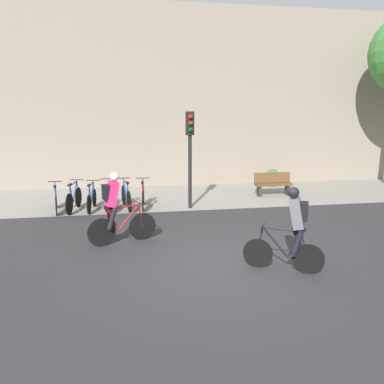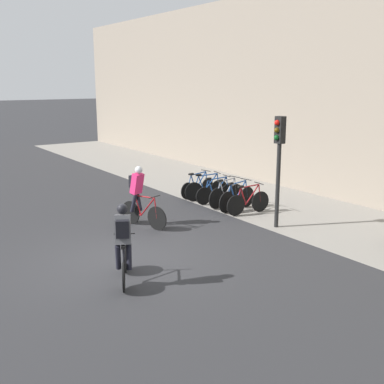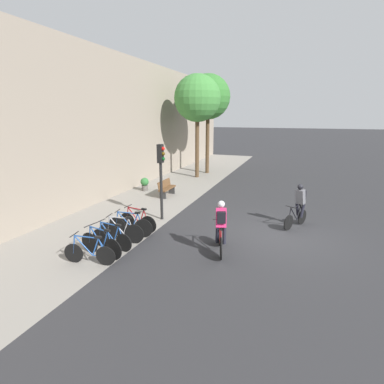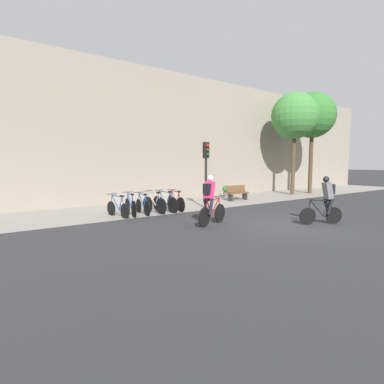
{
  "view_description": "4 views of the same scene",
  "coord_description": "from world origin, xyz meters",
  "px_view_note": "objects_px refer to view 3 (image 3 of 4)",
  "views": [
    {
      "loc": [
        -1.89,
        -7.3,
        3.14
      ],
      "look_at": [
        -0.1,
        3.13,
        0.92
      ],
      "focal_mm": 35.0,
      "sensor_mm": 36.0,
      "label": 1
    },
    {
      "loc": [
        9.83,
        -4.8,
        4.18
      ],
      "look_at": [
        -2.27,
        3.53,
        0.77
      ],
      "focal_mm": 45.0,
      "sensor_mm": 36.0,
      "label": 2
    },
    {
      "loc": [
        -10.89,
        -0.59,
        4.36
      ],
      "look_at": [
        -1.04,
        3.05,
        1.66
      ],
      "focal_mm": 28.0,
      "sensor_mm": 36.0,
      "label": 3
    },
    {
      "loc": [
        -8.89,
        -6.48,
        2.2
      ],
      "look_at": [
        -1.67,
        3.53,
        1.02
      ],
      "focal_mm": 28.0,
      "sensor_mm": 36.0,
      "label": 4
    }
  ],
  "objects_px": {
    "cyclist_pink": "(221,226)",
    "cyclist_grey": "(299,204)",
    "parked_bike_2": "(112,238)",
    "bench": "(166,188)",
    "parked_bike_5": "(138,221)",
    "parked_bike_3": "(121,231)",
    "parked_bike_1": "(101,244)",
    "parked_bike_4": "(130,226)",
    "potted_plant": "(145,183)",
    "parked_bike_0": "(89,252)",
    "traffic_light_pole": "(161,168)"
  },
  "relations": [
    {
      "from": "parked_bike_2",
      "to": "parked_bike_4",
      "type": "xyz_separation_m",
      "value": [
        1.13,
        0.0,
        0.03
      ]
    },
    {
      "from": "parked_bike_3",
      "to": "potted_plant",
      "type": "bearing_deg",
      "value": 22.74
    },
    {
      "from": "traffic_light_pole",
      "to": "bench",
      "type": "distance_m",
      "value": 4.21
    },
    {
      "from": "cyclist_pink",
      "to": "parked_bike_3",
      "type": "distance_m",
      "value": 3.56
    },
    {
      "from": "parked_bike_3",
      "to": "parked_bike_4",
      "type": "xyz_separation_m",
      "value": [
        0.57,
        -0.0,
        0.0
      ]
    },
    {
      "from": "parked_bike_0",
      "to": "parked_bike_5",
      "type": "bearing_deg",
      "value": 0.04
    },
    {
      "from": "parked_bike_2",
      "to": "potted_plant",
      "type": "distance_m",
      "value": 8.0
    },
    {
      "from": "cyclist_pink",
      "to": "cyclist_grey",
      "type": "relative_size",
      "value": 1.02
    },
    {
      "from": "parked_bike_3",
      "to": "bench",
      "type": "relative_size",
      "value": 1.14
    },
    {
      "from": "traffic_light_pole",
      "to": "cyclist_pink",
      "type": "bearing_deg",
      "value": -126.4
    },
    {
      "from": "parked_bike_4",
      "to": "parked_bike_1",
      "type": "bearing_deg",
      "value": -180.0
    },
    {
      "from": "potted_plant",
      "to": "traffic_light_pole",
      "type": "bearing_deg",
      "value": -142.89
    },
    {
      "from": "cyclist_grey",
      "to": "traffic_light_pole",
      "type": "xyz_separation_m",
      "value": [
        -1.16,
        5.49,
        1.3
      ]
    },
    {
      "from": "parked_bike_5",
      "to": "bench",
      "type": "bearing_deg",
      "value": 12.81
    },
    {
      "from": "parked_bike_1",
      "to": "cyclist_grey",
      "type": "bearing_deg",
      "value": -49.23
    },
    {
      "from": "parked_bike_0",
      "to": "parked_bike_4",
      "type": "xyz_separation_m",
      "value": [
        2.26,
        0.0,
        0.03
      ]
    },
    {
      "from": "parked_bike_3",
      "to": "bench",
      "type": "distance_m",
      "value": 6.33
    },
    {
      "from": "cyclist_grey",
      "to": "bench",
      "type": "distance_m",
      "value": 7.35
    },
    {
      "from": "bench",
      "to": "parked_bike_2",
      "type": "bearing_deg",
      "value": -170.31
    },
    {
      "from": "parked_bike_4",
      "to": "potted_plant",
      "type": "xyz_separation_m",
      "value": [
        6.32,
        2.89,
        0.02
      ]
    },
    {
      "from": "parked_bike_3",
      "to": "bench",
      "type": "height_order",
      "value": "parked_bike_3"
    },
    {
      "from": "parked_bike_5",
      "to": "cyclist_pink",
      "type": "bearing_deg",
      "value": -103.0
    },
    {
      "from": "cyclist_pink",
      "to": "traffic_light_pole",
      "type": "height_order",
      "value": "traffic_light_pole"
    },
    {
      "from": "parked_bike_5",
      "to": "potted_plant",
      "type": "xyz_separation_m",
      "value": [
        5.76,
        2.89,
        0.03
      ]
    },
    {
      "from": "parked_bike_0",
      "to": "potted_plant",
      "type": "relative_size",
      "value": 2.09
    },
    {
      "from": "parked_bike_3",
      "to": "cyclist_pink",
      "type": "bearing_deg",
      "value": -84.79
    },
    {
      "from": "parked_bike_5",
      "to": "traffic_light_pole",
      "type": "bearing_deg",
      "value": -10.4
    },
    {
      "from": "parked_bike_4",
      "to": "traffic_light_pole",
      "type": "distance_m",
      "value": 2.82
    },
    {
      "from": "parked_bike_1",
      "to": "bench",
      "type": "relative_size",
      "value": 1.16
    },
    {
      "from": "cyclist_pink",
      "to": "parked_bike_5",
      "type": "height_order",
      "value": "cyclist_pink"
    },
    {
      "from": "parked_bike_1",
      "to": "parked_bike_2",
      "type": "distance_m",
      "value": 0.57
    },
    {
      "from": "parked_bike_3",
      "to": "traffic_light_pole",
      "type": "bearing_deg",
      "value": -6.09
    },
    {
      "from": "cyclist_pink",
      "to": "parked_bike_3",
      "type": "height_order",
      "value": "cyclist_pink"
    },
    {
      "from": "parked_bike_1",
      "to": "parked_bike_0",
      "type": "bearing_deg",
      "value": -179.84
    },
    {
      "from": "parked_bike_5",
      "to": "traffic_light_pole",
      "type": "relative_size",
      "value": 0.51
    },
    {
      "from": "parked_bike_0",
      "to": "cyclist_pink",
      "type": "bearing_deg",
      "value": -60.13
    },
    {
      "from": "cyclist_pink",
      "to": "bench",
      "type": "relative_size",
      "value": 1.22
    },
    {
      "from": "parked_bike_3",
      "to": "potted_plant",
      "type": "relative_size",
      "value": 2.13
    },
    {
      "from": "cyclist_pink",
      "to": "parked_bike_1",
      "type": "bearing_deg",
      "value": 112.49
    },
    {
      "from": "parked_bike_0",
      "to": "parked_bike_3",
      "type": "bearing_deg",
      "value": 0.08
    },
    {
      "from": "cyclist_grey",
      "to": "parked_bike_4",
      "type": "relative_size",
      "value": 1.01
    },
    {
      "from": "cyclist_pink",
      "to": "parked_bike_0",
      "type": "height_order",
      "value": "cyclist_pink"
    },
    {
      "from": "traffic_light_pole",
      "to": "parked_bike_1",
      "type": "bearing_deg",
      "value": 175.71
    },
    {
      "from": "parked_bike_1",
      "to": "parked_bike_3",
      "type": "distance_m",
      "value": 1.13
    },
    {
      "from": "traffic_light_pole",
      "to": "potted_plant",
      "type": "relative_size",
      "value": 4.12
    },
    {
      "from": "parked_bike_1",
      "to": "potted_plant",
      "type": "distance_m",
      "value": 8.52
    },
    {
      "from": "cyclist_pink",
      "to": "parked_bike_5",
      "type": "relative_size",
      "value": 1.08
    },
    {
      "from": "parked_bike_3",
      "to": "parked_bike_4",
      "type": "bearing_deg",
      "value": -0.07
    },
    {
      "from": "parked_bike_2",
      "to": "bench",
      "type": "height_order",
      "value": "parked_bike_2"
    },
    {
      "from": "cyclist_pink",
      "to": "traffic_light_pole",
      "type": "relative_size",
      "value": 0.56
    }
  ]
}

